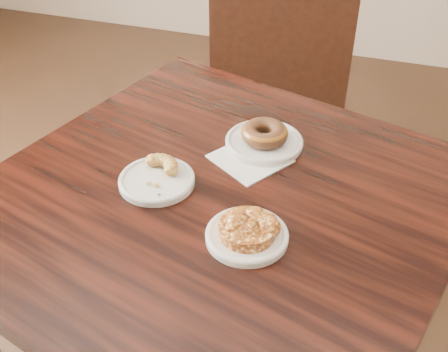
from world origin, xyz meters
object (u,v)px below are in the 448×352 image
(chair_far, at_px, (275,90))
(apple_fritter, at_px, (247,227))
(glazed_donut, at_px, (265,133))
(cafe_table, at_px, (219,314))
(cruller_fragment, at_px, (156,173))

(chair_far, bearing_deg, apple_fritter, 85.51)
(glazed_donut, bearing_deg, chair_far, 100.79)
(cafe_table, xyz_separation_m, apple_fritter, (0.09, -0.10, 0.40))
(chair_far, bearing_deg, cafe_table, 81.46)
(cafe_table, bearing_deg, chair_far, 112.53)
(chair_far, distance_m, apple_fritter, 1.16)
(glazed_donut, distance_m, apple_fritter, 0.31)
(glazed_donut, distance_m, cruller_fragment, 0.27)
(cafe_table, height_order, cruller_fragment, cruller_fragment)
(chair_far, distance_m, cruller_fragment, 1.05)
(cafe_table, relative_size, chair_far, 1.01)
(cafe_table, height_order, apple_fritter, apple_fritter)
(chair_far, bearing_deg, cruller_fragment, 73.87)
(cafe_table, distance_m, cruller_fragment, 0.42)
(cafe_table, distance_m, apple_fritter, 0.43)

